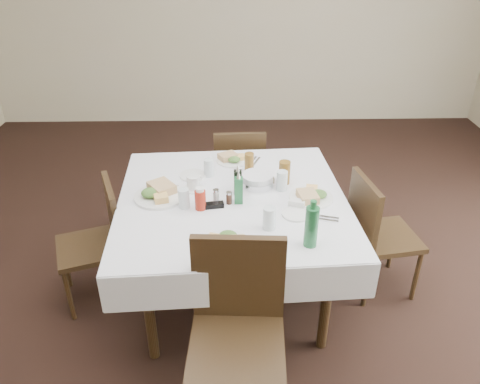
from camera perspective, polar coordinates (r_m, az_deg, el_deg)
The scene contains 33 objects.
ground_plane at distance 3.13m, azimuth 1.29°, elevation -14.90°, with size 7.00×7.00×0.00m, color black.
room_shell at distance 2.28m, azimuth 1.79°, elevation 17.40°, with size 6.04×7.04×2.80m.
dining_table at distance 2.87m, azimuth -0.92°, elevation -2.03°, with size 1.45×1.45×0.76m.
chair_north at distance 3.77m, azimuth -0.10°, elevation 2.70°, with size 0.41×0.41×0.84m.
chair_south at distance 2.33m, azimuth -0.30°, elevation -15.36°, with size 0.48×0.48×0.95m.
chair_east at distance 3.16m, azimuth 16.11°, elevation -4.35°, with size 0.46×0.46×0.85m.
chair_west at distance 3.13m, azimuth -16.68°, elevation -5.12°, with size 0.50×0.50×0.83m.
meal_north at distance 3.27m, azimuth -0.94°, elevation 4.08°, with size 0.23×0.23×0.05m.
meal_south at distance 2.41m, azimuth -1.62°, elevation -6.23°, with size 0.27×0.27×0.06m.
meal_east at distance 2.84m, azimuth 8.70°, elevation -0.47°, with size 0.27×0.27×0.06m.
meal_west at distance 2.87m, azimuth -9.87°, elevation -0.13°, with size 0.31×0.31×0.07m.
side_plate_a at distance 3.09m, azimuth -5.74°, elevation 2.03°, with size 0.18×0.18×0.01m.
side_plate_b at distance 2.68m, azimuth 6.86°, elevation -2.68°, with size 0.17×0.17×0.01m.
water_n at distance 3.06m, azimuth -3.81°, elevation 2.97°, with size 0.06×0.06×0.12m.
water_s at distance 2.53m, azimuth 3.60°, elevation -3.21°, with size 0.07×0.07×0.13m.
water_e at distance 2.90m, azimuth 5.13°, elevation 1.38°, with size 0.07×0.07×0.13m.
water_w at distance 2.73m, azimuth -6.85°, elevation -0.78°, with size 0.06×0.06×0.12m.
iced_tea_a at distance 3.12m, azimuth 1.12°, elevation 3.65°, with size 0.06×0.06×0.13m.
iced_tea_b at distance 2.97m, azimuth 5.44°, elevation 2.39°, with size 0.07×0.07×0.15m.
bread_basket at distance 2.96m, azimuth 2.14°, elevation 1.49°, with size 0.22×0.22×0.07m.
oil_cruet_dark at distance 2.84m, azimuth -0.28°, elevation 1.34°, with size 0.05×0.05×0.20m.
oil_cruet_green at distance 2.74m, azimuth -0.18°, elevation 0.34°, with size 0.05×0.05×0.21m.
ketchup_bottle at distance 2.70m, azimuth -4.86°, elevation -0.87°, with size 0.06×0.06×0.14m.
salt_shaker at distance 2.78m, azimuth -2.95°, elevation -0.44°, with size 0.04×0.04×0.08m.
pepper_shaker at distance 2.76m, azimuth -1.35°, elevation -0.71°, with size 0.03×0.03×0.08m.
coffee_mug at distance 2.92m, azimuth -5.69°, elevation 1.07°, with size 0.13×0.13×0.09m.
sunglasses at distance 2.73m, azimuth -3.41°, elevation -1.63°, with size 0.14×0.06×0.03m.
green_bottle at distance 2.39m, azimuth 8.70°, elevation -4.12°, with size 0.07×0.07×0.26m.
sugar_caddy at distance 2.75m, azimuth 6.95°, elevation -1.37°, with size 0.11×0.08×0.05m.
cutlery_n at distance 3.26m, azimuth 1.71°, elevation 3.67°, with size 0.10×0.17×0.01m.
cutlery_s at distance 2.41m, azimuth -4.97°, elevation -6.76°, with size 0.06×0.19×0.01m.
cutlery_e at distance 2.67m, azimuth 9.77°, elevation -3.12°, with size 0.21×0.10×0.01m.
cutlery_w at distance 2.98m, azimuth -9.49°, elevation 0.58°, with size 0.21×0.06×0.01m.
Camera 1 is at (-0.12, -2.22, 2.20)m, focal length 35.00 mm.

